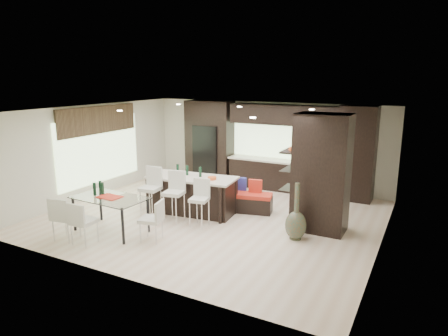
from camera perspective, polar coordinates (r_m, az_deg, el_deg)
The scene contains 22 objects.
ground at distance 10.24m, azimuth -1.58°, elevation -6.95°, with size 8.00×8.00×0.00m, color beige.
back_wall at distance 12.97m, azimuth 6.00°, elevation 3.42°, with size 8.00×0.02×2.70m, color silver.
left_wall at distance 12.30m, azimuth -18.11°, elevation 2.31°, with size 0.02×7.00×2.70m, color silver.
right_wall at distance 8.68m, azimuth 22.06°, elevation -2.28°, with size 0.02×7.00×2.70m, color silver.
ceiling at distance 9.66m, azimuth -1.68°, elevation 8.28°, with size 8.00×7.00×0.02m, color white.
window_left at distance 12.40m, azimuth -17.32°, elevation 2.46°, with size 0.04×3.20×1.90m, color #B2D199.
window_back at distance 12.69m, azimuth 8.47°, elevation 4.05°, with size 3.40×0.04×1.20m, color #B2D199.
stone_accent at distance 12.26m, azimuth -17.50°, elevation 6.58°, with size 0.08×3.00×0.80m, color brown.
ceiling_spots at distance 9.88m, azimuth -0.96°, elevation 8.27°, with size 4.00×3.00×0.02m, color white.
back_cabinetry at distance 12.49m, azimuth 7.56°, elevation 3.01°, with size 6.80×0.68×2.70m, color black.
refrigerator at distance 13.52m, azimuth -2.14°, elevation 2.15°, with size 0.90×0.68×1.90m, color black.
partition_column at distance 9.29m, azimuth 13.74°, elevation -0.73°, with size 1.20×0.80×2.70m, color black.
kitchen_island at distance 10.46m, azimuth -4.59°, elevation -3.79°, with size 2.30×0.99×0.96m, color black.
stool_left at distance 10.21m, azimuth -10.43°, elevation -4.19°, with size 0.46×0.46×1.03m, color beige.
stool_mid at distance 9.81m, azimuth -7.15°, elevation -4.85°, with size 0.45×0.45×1.01m, color beige.
stool_right at distance 9.47m, azimuth -3.55°, elevation -5.72°, with size 0.41×0.41×0.92m, color beige.
bench at distance 10.55m, azimuth 3.31°, elevation -4.92°, with size 1.30×0.50×0.50m, color black.
floor_vase at distance 8.82m, azimuth 10.30°, elevation -6.12°, with size 0.47×0.47×1.27m, color #464B36, non-canonical shape.
dining_table at distance 9.54m, azimuth -15.86°, elevation -6.39°, with size 1.70×0.95×0.82m, color white.
chair_near at distance 9.02m, azimuth -19.35°, elevation -7.61°, with size 0.47×0.47×0.87m, color beige.
chair_far at distance 9.39m, azimuth -21.63°, elevation -6.87°, with size 0.49×0.49×0.90m, color beige.
chair_end at distance 8.82m, azimuth -10.36°, elevation -7.64°, with size 0.45×0.45×0.84m, color beige.
Camera 1 is at (4.74, -8.38, 3.50)m, focal length 32.00 mm.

